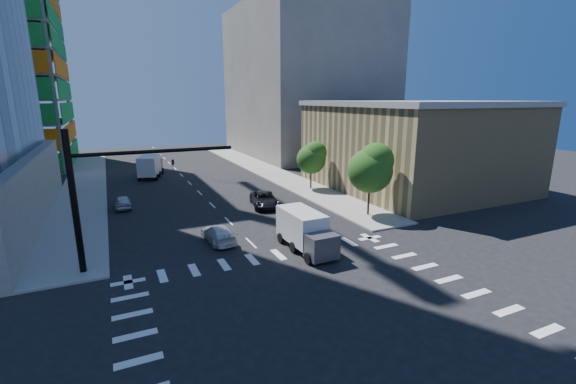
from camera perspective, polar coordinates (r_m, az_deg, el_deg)
ground at (r=20.39m, az=6.60°, el=-18.65°), size 160.00×160.00×0.00m
road_markings at (r=20.38m, az=6.60°, el=-18.63°), size 20.00×20.00×0.01m
sidewalk_ne at (r=59.71m, az=-3.27°, el=3.24°), size 5.00×60.00×0.15m
sidewalk_nw at (r=55.70m, az=-27.88°, el=0.89°), size 5.00×60.00×0.15m
commercial_building at (r=50.40m, az=18.09°, el=6.68°), size 20.50×22.50×10.60m
bg_building_ne at (r=78.50m, az=2.56°, el=15.95°), size 24.00×30.00×28.00m
signal_mast_nw at (r=26.61m, az=-26.10°, el=0.61°), size 10.20×0.40×9.00m
tree_south at (r=36.43m, az=12.34°, el=3.59°), size 4.16×4.16×6.82m
tree_north at (r=46.65m, az=3.65°, el=5.16°), size 3.54×3.52×5.78m
car_nb_far at (r=39.73m, az=-3.53°, el=-1.13°), size 3.47×5.70×1.48m
car_sb_near at (r=30.53m, az=-10.25°, el=-6.09°), size 2.07×4.63×1.32m
car_sb_mid at (r=42.53m, az=-23.28°, el=-1.36°), size 1.57×3.87×1.32m
box_truck_near at (r=28.10m, az=2.84°, el=-6.35°), size 2.40×5.45×2.84m
box_truck_far at (r=57.89m, az=-19.65°, el=3.44°), size 4.11×6.42×3.12m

